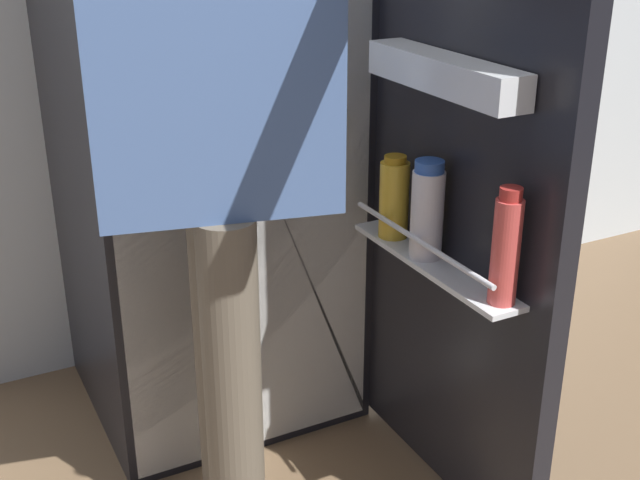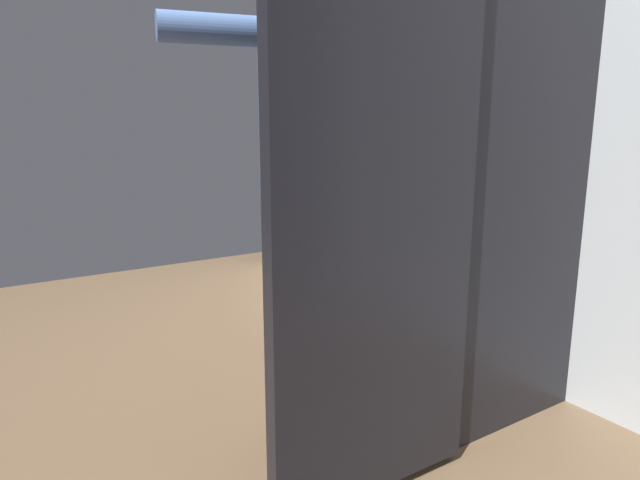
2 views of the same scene
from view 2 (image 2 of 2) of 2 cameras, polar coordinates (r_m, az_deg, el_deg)
ground_plane at (r=2.03m, az=0.58°, el=-19.15°), size 5.14×5.14×0.00m
kitchen_wall at (r=2.40m, az=20.74°, el=17.59°), size 4.40×0.10×2.63m
refrigerator at (r=2.06m, az=13.31°, el=6.76°), size 0.73×1.30×1.74m
person at (r=1.87m, az=-1.29°, el=9.15°), size 0.55×0.81×1.59m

